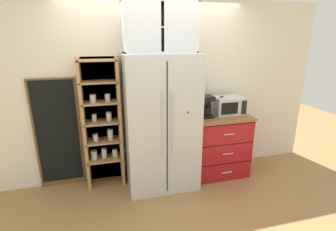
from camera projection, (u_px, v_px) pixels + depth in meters
ground_plane at (162, 182)px, 3.69m from camera, size 10.86×10.86×0.00m
wall_back_cream at (155, 92)px, 3.68m from camera, size 5.14×0.10×2.55m
refrigerator at (161, 123)px, 3.43m from camera, size 0.96×0.70×1.85m
pantry_shelf_column at (102, 122)px, 3.48m from camera, size 0.55×0.32×1.80m
counter_cabinet at (219, 144)px, 3.84m from camera, size 0.84×0.59×0.94m
microwave at (228, 105)px, 3.74m from camera, size 0.44×0.33×0.26m
coffee_maker at (206, 106)px, 3.61m from camera, size 0.17×0.20×0.31m
mug_red at (223, 113)px, 3.65m from camera, size 0.11×0.07×0.09m
mug_navy at (222, 113)px, 3.66m from camera, size 0.12×0.08×0.08m
bottle_cobalt at (220, 107)px, 3.71m from camera, size 0.06×0.06×0.28m
bottle_clear at (222, 107)px, 3.65m from camera, size 0.06×0.06×0.29m
upper_cabinet at (159, 28)px, 3.11m from camera, size 0.92×0.32×0.60m
chalkboard_menu at (58, 134)px, 3.43m from camera, size 0.60×0.04×1.54m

